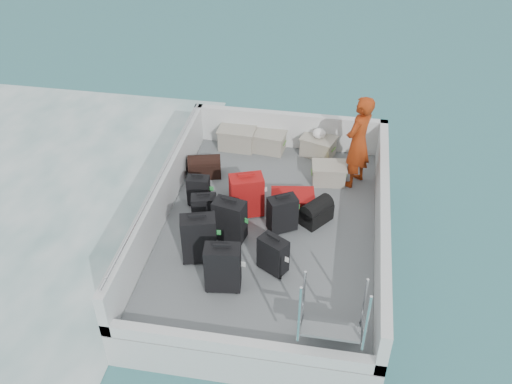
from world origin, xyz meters
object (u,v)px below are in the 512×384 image
passenger (358,142)px  suitcase_4 (230,221)px  suitcase_2 (199,191)px  crate_1 (269,142)px  suitcase_0 (199,239)px  suitcase_8 (293,201)px  crate_3 (329,174)px  suitcase_5 (247,196)px  suitcase_1 (205,212)px  suitcase_3 (223,268)px  suitcase_6 (273,255)px  crate_0 (237,138)px  crate_2 (318,147)px  suitcase_7 (282,214)px

passenger → suitcase_4: bearing=-15.1°
suitcase_2 → crate_1: 2.02m
suitcase_0 → crate_1: (0.54, 3.09, -0.21)m
suitcase_8 → crate_3: (0.53, 0.83, 0.03)m
suitcase_4 → crate_3: size_ratio=1.26×
suitcase_5 → suitcase_1: bearing=-164.9°
suitcase_3 → suitcase_6: size_ratio=1.29×
suitcase_0 → suitcase_6: suitcase_0 is taller
suitcase_6 → crate_0: 3.34m
suitcase_6 → crate_1: size_ratio=0.98×
suitcase_0 → suitcase_1: 0.75m
crate_1 → crate_2: size_ratio=1.02×
passenger → suitcase_0: bearing=-12.8°
suitcase_1 → suitcase_0: bearing=-95.6°
crate_2 → crate_0: bearing=180.0°
suitcase_0 → suitcase_6: bearing=-18.4°
suitcase_4 → crate_0: size_ratio=1.08×
suitcase_1 → crate_3: size_ratio=1.06×
suitcase_2 → suitcase_0: bearing=-79.0°
suitcase_5 → crate_0: size_ratio=1.12×
suitcase_1 → suitcase_7: suitcase_7 is taller
suitcase_0 → passenger: passenger is taller
suitcase_5 → crate_3: (1.25, 1.10, -0.20)m
suitcase_7 → crate_1: 2.31m
crate_1 → crate_3: size_ratio=1.06×
suitcase_5 → crate_3: bearing=21.2°
crate_2 → passenger: (0.69, -0.77, 0.66)m
suitcase_0 → suitcase_2: 1.33m
suitcase_1 → passenger: passenger is taller
suitcase_2 → suitcase_8: (1.54, 0.15, -0.12)m
suitcase_6 → suitcase_7: suitcase_7 is taller
suitcase_3 → suitcase_0: bearing=125.8°
crate_2 → crate_3: 0.87m
suitcase_0 → suitcase_8: 1.88m
suitcase_6 → crate_0: size_ratio=0.89×
suitcase_8 → crate_2: 1.68m
suitcase_3 → suitcase_8: bearing=62.4°
suitcase_3 → suitcase_1: bearing=107.9°
suitcase_5 → passenger: passenger is taller
crate_2 → passenger: 1.23m
suitcase_1 → suitcase_7: bearing=-8.0°
suitcase_1 → crate_0: bearing=75.1°
crate_2 → crate_1: bearing=180.0°
suitcase_0 → suitcase_4: suitcase_0 is taller
suitcase_7 → crate_2: 2.27m
passenger → suitcase_6: bearing=5.8°
suitcase_7 → suitcase_8: (0.10, 0.57, -0.17)m
crate_2 → suitcase_2: bearing=-135.1°
suitcase_8 → suitcase_5: bearing=102.2°
suitcase_2 → crate_2: (1.82, 1.81, -0.09)m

